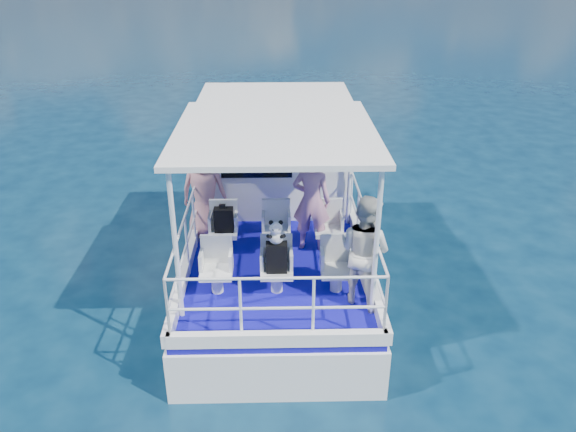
{
  "coord_description": "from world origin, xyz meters",
  "views": [
    {
      "loc": [
        0.0,
        -8.31,
        5.64
      ],
      "look_at": [
        0.19,
        -0.4,
        1.82
      ],
      "focal_mm": 35.0,
      "sensor_mm": 36.0,
      "label": 1
    }
  ],
  "objects_px": {
    "backpack_center": "(277,257)",
    "panda": "(276,232)",
    "passenger_port_fwd": "(205,192)",
    "passenger_stbd_aft": "(364,251)"
  },
  "relations": [
    {
      "from": "backpack_center",
      "to": "panda",
      "type": "distance_m",
      "value": 0.42
    },
    {
      "from": "passenger_stbd_aft",
      "to": "backpack_center",
      "type": "height_order",
      "value": "passenger_stbd_aft"
    },
    {
      "from": "backpack_center",
      "to": "panda",
      "type": "bearing_deg",
      "value": 135.68
    },
    {
      "from": "panda",
      "to": "passenger_stbd_aft",
      "type": "bearing_deg",
      "value": -10.56
    },
    {
      "from": "passenger_stbd_aft",
      "to": "backpack_center",
      "type": "distance_m",
      "value": 1.29
    },
    {
      "from": "passenger_stbd_aft",
      "to": "panda",
      "type": "distance_m",
      "value": 1.29
    },
    {
      "from": "passenger_port_fwd",
      "to": "panda",
      "type": "xyz_separation_m",
      "value": [
        1.25,
        -1.89,
        0.18
      ]
    },
    {
      "from": "passenger_port_fwd",
      "to": "panda",
      "type": "height_order",
      "value": "passenger_port_fwd"
    },
    {
      "from": "passenger_stbd_aft",
      "to": "backpack_center",
      "type": "xyz_separation_m",
      "value": [
        -1.25,
        0.23,
        -0.23
      ]
    },
    {
      "from": "passenger_port_fwd",
      "to": "passenger_stbd_aft",
      "type": "xyz_separation_m",
      "value": [
        2.5,
        -2.12,
        -0.01
      ]
    }
  ]
}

